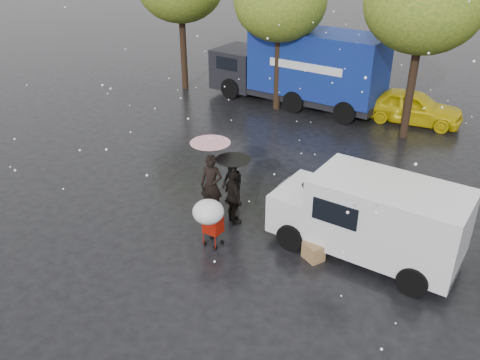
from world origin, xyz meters
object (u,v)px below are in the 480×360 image
Objects in this scene: person_pink at (212,185)px; person_black at (233,197)px; shopping_cart at (209,214)px; vendor_cart at (308,199)px; blue_truck at (301,68)px; yellow_taxi at (412,107)px; white_van at (372,217)px.

person_pink reaches higher than person_black.
vendor_cart is at bearing 60.33° from shopping_cart.
person_pink is at bearing -76.16° from blue_truck.
person_black is at bearing 163.21° from yellow_taxi.
blue_truck is at bearing 88.73° from yellow_taxi.
shopping_cart is (0.18, -1.39, 0.22)m from person_black.
shopping_cart reaches higher than yellow_taxi.
person_black is 1.16× the size of shopping_cart.
shopping_cart is at bearing -149.82° from white_van.
vendor_cart is at bearing 164.48° from white_van.
vendor_cart is 3.14m from shopping_cart.
white_van is at bearing -9.62° from person_pink.
shopping_cart is 0.35× the size of yellow_taxi.
shopping_cart is 0.18× the size of blue_truck.
person_black reaches higher than vendor_cart.
person_pink is 1.24× the size of vendor_cart.
vendor_cart is 2.24m from white_van.
yellow_taxi is at bearing 82.73° from shopping_cart.
person_black is 3.93m from white_van.
shopping_cart is at bearing -73.08° from blue_truck.
shopping_cart is at bearing 128.44° from person_black.
white_van is at bearing 30.18° from shopping_cart.
person_black is 0.35× the size of white_van.
white_van is 1.17× the size of yellow_taxi.
person_black is 10.97m from blue_truck.
yellow_taxi is (1.76, 10.97, -0.13)m from person_black.
white_van is at bearing -53.12° from blue_truck.
person_pink is at bearing 23.84° from person_black.
person_pink is at bearing 125.03° from shopping_cart.
person_black is 0.20× the size of blue_truck.
blue_truck is at bearing 126.88° from white_van.
person_black is 2.18m from vendor_cart.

